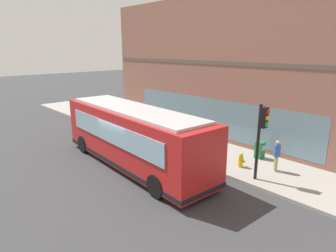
% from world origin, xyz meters
% --- Properties ---
extents(ground, '(120.00, 120.00, 0.00)m').
position_xyz_m(ground, '(0.00, 0.00, 0.00)').
color(ground, '#38383A').
extents(sidewalk_curb, '(3.97, 40.00, 0.15)m').
position_xyz_m(sidewalk_curb, '(4.59, 0.00, 0.07)').
color(sidewalk_curb, '#9E9991').
rests_on(sidewalk_curb, ground).
extents(building_corner, '(7.88, 20.18, 9.17)m').
position_xyz_m(building_corner, '(10.48, 0.00, 4.58)').
color(building_corner, '#8C5B4C').
rests_on(building_corner, ground).
extents(city_bus_nearside, '(3.05, 10.16, 3.07)m').
position_xyz_m(city_bus_nearside, '(0.28, 0.01, 1.55)').
color(city_bus_nearside, red).
rests_on(city_bus_nearside, ground).
extents(traffic_light_near_corner, '(0.32, 0.49, 3.46)m').
position_xyz_m(traffic_light_near_corner, '(3.21, -5.42, 2.56)').
color(traffic_light_near_corner, black).
rests_on(traffic_light_near_corner, sidewalk_curb).
extents(fire_hydrant, '(0.35, 0.35, 0.74)m').
position_xyz_m(fire_hydrant, '(3.90, -4.05, 0.51)').
color(fire_hydrant, yellow).
rests_on(fire_hydrant, sidewalk_curb).
extents(pedestrian_near_hydrant, '(0.32, 0.32, 1.54)m').
position_xyz_m(pedestrian_near_hydrant, '(4.73, -5.47, 1.02)').
color(pedestrian_near_hydrant, '#99994C').
rests_on(pedestrian_near_hydrant, sidewalk_curb).
extents(pedestrian_walking_along_curb, '(0.32, 0.32, 1.82)m').
position_xyz_m(pedestrian_walking_along_curb, '(3.34, 7.38, 1.20)').
color(pedestrian_walking_along_curb, '#3359A5').
rests_on(pedestrian_walking_along_curb, sidewalk_curb).
extents(newspaper_vending_box, '(0.44, 0.42, 0.90)m').
position_xyz_m(newspaper_vending_box, '(5.70, -4.04, 0.60)').
color(newspaper_vending_box, '#197233').
rests_on(newspaper_vending_box, sidewalk_curb).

